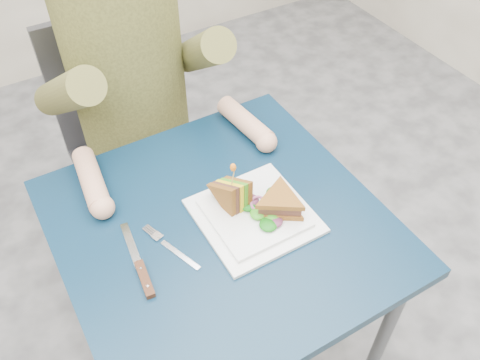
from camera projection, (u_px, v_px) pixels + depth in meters
ground at (227, 357)px, 1.74m from camera, size 4.00×4.00×0.00m
table at (222, 243)px, 1.27m from camera, size 0.75×0.75×0.73m
chair at (131, 130)px, 1.74m from camera, size 0.42×0.40×0.93m
diner at (125, 50)px, 1.40m from camera, size 0.54×0.59×0.74m
plate at (254, 215)px, 1.22m from camera, size 0.26×0.26×0.02m
sandwich_flat at (280, 203)px, 1.20m from camera, size 0.18×0.18×0.05m
sandwich_upright at (233, 195)px, 1.20m from camera, size 0.08×0.13×0.13m
fork at (172, 248)px, 1.16m from camera, size 0.07×0.17×0.01m
knife at (142, 272)px, 1.11m from camera, size 0.04×0.22×0.02m
toothpick at (233, 176)px, 1.16m from camera, size 0.01×0.01×0.06m
toothpick_frill at (233, 167)px, 1.14m from camera, size 0.01×0.01×0.02m
lettuce_spill at (254, 206)px, 1.21m from camera, size 0.15×0.13×0.02m
onion_ring at (259, 204)px, 1.21m from camera, size 0.04×0.04×0.02m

